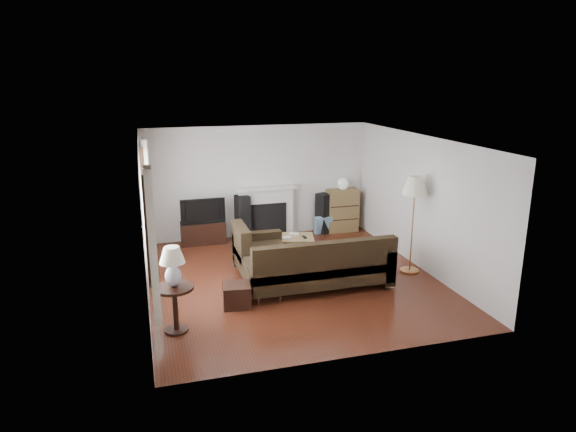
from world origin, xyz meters
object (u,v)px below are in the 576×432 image
object	(u,v)px
sectional_sofa	(318,263)
coffee_table	(285,247)
bookshelf	(342,210)
side_table	(175,309)
tv_stand	(203,233)
floor_lamp	(413,225)

from	to	relation	value
sectional_sofa	coffee_table	bearing A→B (deg)	95.72
bookshelf	side_table	xyz separation A→B (m)	(-4.10, -3.93, -0.15)
bookshelf	coffee_table	bearing A→B (deg)	-141.57
side_table	bookshelf	bearing A→B (deg)	43.80
tv_stand	sectional_sofa	world-z (taller)	sectional_sofa
bookshelf	sectional_sofa	xyz separation A→B (m)	(-1.63, -2.99, -0.06)
coffee_table	floor_lamp	world-z (taller)	floor_lamp
floor_lamp	side_table	world-z (taller)	floor_lamp
tv_stand	side_table	size ratio (longest dim) A/B	1.38
sectional_sofa	side_table	xyz separation A→B (m)	(-2.47, -0.94, -0.09)
side_table	tv_stand	bearing A→B (deg)	77.58
sectional_sofa	floor_lamp	world-z (taller)	floor_lamp
tv_stand	bookshelf	distance (m)	3.25
sectional_sofa	coffee_table	distance (m)	1.60
bookshelf	sectional_sofa	size ratio (longest dim) A/B	0.37
tv_stand	floor_lamp	world-z (taller)	floor_lamp
sectional_sofa	side_table	distance (m)	2.65
coffee_table	sectional_sofa	bearing A→B (deg)	-70.02
side_table	sectional_sofa	bearing A→B (deg)	20.87
coffee_table	side_table	size ratio (longest dim) A/B	1.66
tv_stand	side_table	bearing A→B (deg)	-102.42
side_table	floor_lamp	bearing A→B (deg)	15.01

